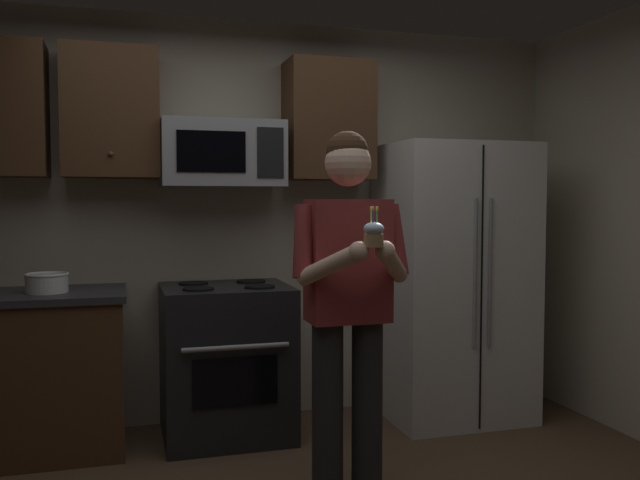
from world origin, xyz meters
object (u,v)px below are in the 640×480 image
object	(u,v)px
refrigerator	(453,282)
bowl_large_white	(47,282)
oven_range	(226,361)
person	(348,293)
cupcake	(374,234)
microwave	(222,154)

from	to	relation	value
refrigerator	bowl_large_white	size ratio (longest dim) A/B	7.61
oven_range	person	bearing A→B (deg)	-67.84
refrigerator	cupcake	world-z (taller)	refrigerator
microwave	person	distance (m)	1.43
refrigerator	person	bearing A→B (deg)	-136.96
microwave	cupcake	bearing A→B (deg)	-74.10
bowl_large_white	cupcake	distance (m)	2.00
bowl_large_white	person	world-z (taller)	person
oven_range	person	world-z (taller)	person
microwave	cupcake	size ratio (longest dim) A/B	4.26
person	cupcake	distance (m)	0.44
refrigerator	cupcake	bearing A→B (deg)	-128.89
bowl_large_white	refrigerator	bearing A→B (deg)	-0.63
person	refrigerator	bearing A→B (deg)	43.04
refrigerator	bowl_large_white	bearing A→B (deg)	179.37
oven_range	refrigerator	bearing A→B (deg)	-1.50
refrigerator	cupcake	xyz separation A→B (m)	(-1.08, -1.33, 0.39)
refrigerator	person	size ratio (longest dim) A/B	1.02
oven_range	person	xyz separation A→B (m)	(0.42, -1.04, 0.53)
microwave	oven_range	bearing A→B (deg)	-90.02
bowl_large_white	person	bearing A→B (deg)	-35.80
microwave	cupcake	xyz separation A→B (m)	(0.42, -1.49, -0.43)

